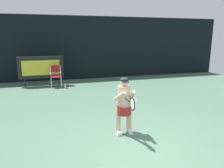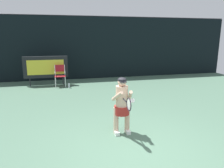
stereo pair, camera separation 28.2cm
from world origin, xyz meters
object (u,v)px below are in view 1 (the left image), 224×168
at_px(scoreboard, 41,68).
at_px(water_bottle, 65,86).
at_px(umpire_chair, 56,75).
at_px(tennis_racket, 132,104).
at_px(tennis_player, 124,103).

xyz_separation_m(scoreboard, water_bottle, (1.10, -0.91, -0.82)).
relative_size(umpire_chair, tennis_racket, 1.79).
bearing_deg(water_bottle, scoreboard, 140.41).
relative_size(water_bottle, tennis_racket, 0.44).
bearing_deg(umpire_chair, scoreboard, 148.17).
relative_size(scoreboard, tennis_player, 1.48).
bearing_deg(tennis_player, water_bottle, 102.29).
xyz_separation_m(scoreboard, tennis_player, (2.26, -6.25, -0.14)).
bearing_deg(umpire_chair, tennis_player, -74.92).
height_order(umpire_chair, tennis_racket, tennis_racket).
bearing_deg(tennis_player, scoreboard, 109.89).
distance_m(tennis_player, tennis_racket, 0.59).
bearing_deg(scoreboard, water_bottle, -39.59).
xyz_separation_m(umpire_chair, water_bottle, (0.40, -0.48, -0.50)).
height_order(scoreboard, tennis_player, scoreboard).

